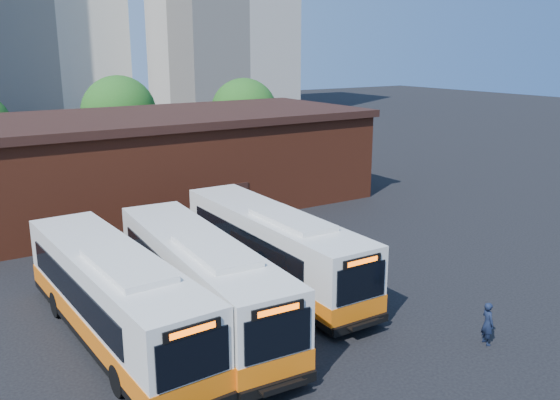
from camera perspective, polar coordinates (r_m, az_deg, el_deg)
ground at (r=25.49m, az=5.80°, el=-10.39°), size 220.00×220.00×0.00m
bus_west at (r=23.01m, az=-15.64°, el=-9.26°), size 3.30×13.35×3.61m
bus_midwest at (r=23.93m, az=-7.64°, el=-7.89°), size 3.54×13.33×3.59m
bus_mideast at (r=27.49m, az=-0.65°, el=-4.78°), size 2.88×13.16×3.57m
transit_worker at (r=23.58m, az=19.35°, el=-11.14°), size 0.56×0.69×1.64m
depot_building at (r=41.33m, az=-11.66°, el=3.81°), size 28.60×12.60×6.40m
tree_mid at (r=54.82m, az=-15.23°, el=8.10°), size 6.56×6.56×8.36m
tree_east at (r=56.50m, az=-3.48°, el=8.49°), size 6.24×6.24×7.96m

